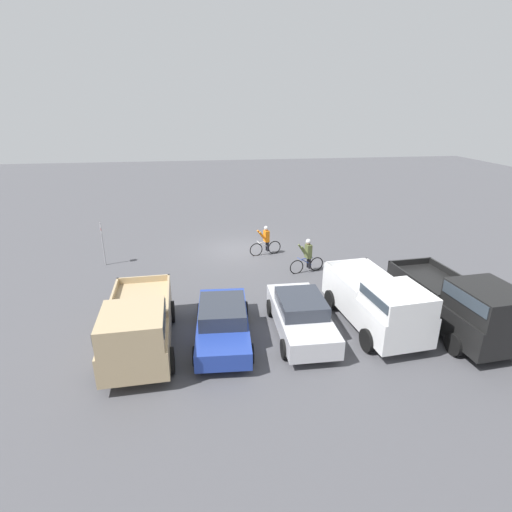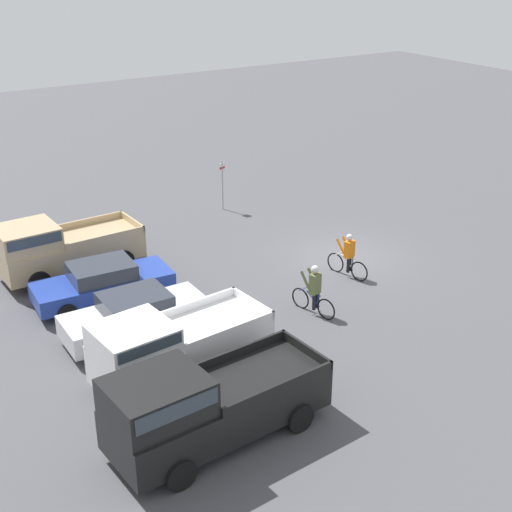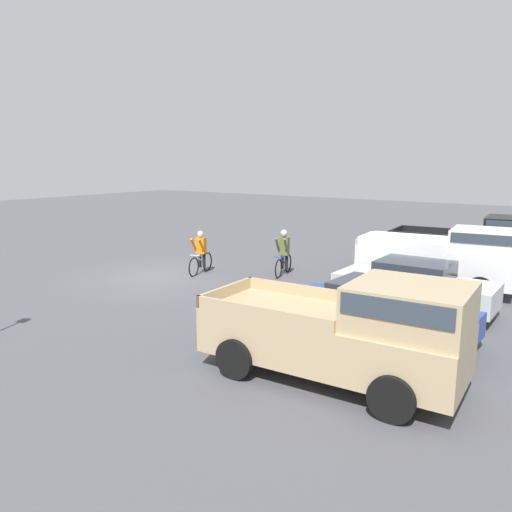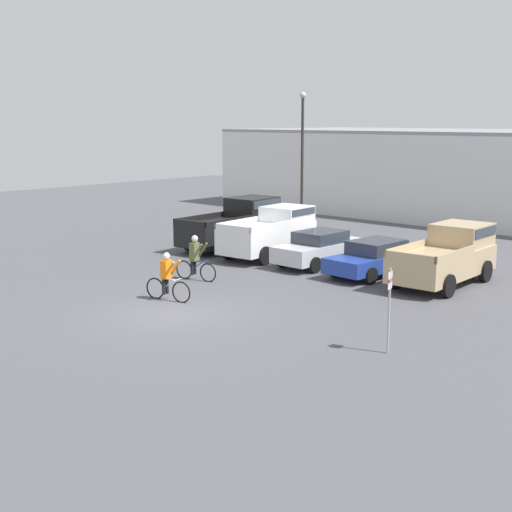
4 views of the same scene
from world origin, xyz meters
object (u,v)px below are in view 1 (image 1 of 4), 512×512
Objects in this scene: fire_lane_sign at (102,240)px; pickup_truck_1 at (378,302)px; sedan_1 at (223,321)px; pickup_truck_0 at (460,303)px; cyclist_0 at (266,241)px; sedan_0 at (301,315)px; pickup_truck_2 at (138,325)px; cyclist_1 at (307,256)px.

pickup_truck_1 is at bearing 144.36° from fire_lane_sign.
sedan_1 is 9.71m from fire_lane_sign.
pickup_truck_0 reaches higher than cyclist_0.
sedan_1 is 2.60× the size of cyclist_0.
sedan_0 is 0.86× the size of pickup_truck_2.
cyclist_1 reaches higher than sedan_0.
sedan_1 is at bearing -168.62° from pickup_truck_2.
fire_lane_sign reaches higher than pickup_truck_1.
cyclist_0 is at bearing -58.41° from pickup_truck_0.
sedan_1 is 7.12m from cyclist_1.
cyclist_0 is (-2.91, -8.23, 0.11)m from sedan_1.
sedan_0 is at bearing 179.62° from sedan_1.
cyclist_0 is at bearing -122.92° from pickup_truck_2.
pickup_truck_1 is at bearing 177.21° from sedan_0.
cyclist_0 reaches higher than sedan_0.
pickup_truck_1 reaches higher than cyclist_0.
sedan_1 is (8.44, -0.75, -0.47)m from pickup_truck_0.
pickup_truck_1 is 13.83m from fire_lane_sign.
cyclist_0 is (-0.11, -8.25, 0.07)m from sedan_0.
pickup_truck_1 is at bearing 107.97° from cyclist_0.
cyclist_1 is (-1.62, 2.75, 0.06)m from cyclist_0.
pickup_truck_0 is 7.36m from cyclist_1.
pickup_truck_1 is 1.08× the size of sedan_1.
sedan_1 is at bearing -5.09° from pickup_truck_0.
pickup_truck_1 is 2.81× the size of cyclist_0.
pickup_truck_1 is 2.23× the size of fire_lane_sign.
cyclist_1 is at bearing -129.57° from sedan_1.
pickup_truck_2 is at bearing 57.08° from cyclist_0.
pickup_truck_0 reaches higher than sedan_0.
cyclist_1 is at bearing -140.43° from pickup_truck_2.
cyclist_0 is 8.54m from fire_lane_sign.
pickup_truck_0 is at bearing 174.91° from sedan_1.
pickup_truck_2 reaches higher than cyclist_1.
fire_lane_sign is (10.13, -2.42, 0.51)m from cyclist_1.
pickup_truck_1 reaches higher than sedan_0.
pickup_truck_0 reaches higher than fire_lane_sign.
cyclist_1 is at bearing -107.46° from sedan_0.
pickup_truck_2 is (2.78, 0.56, 0.41)m from sedan_1.
sedan_1 is 2.61× the size of cyclist_1.
fire_lane_sign is (14.04, -8.65, 0.21)m from pickup_truck_0.
sedan_0 is 5.62m from pickup_truck_2.
pickup_truck_0 is 1.12× the size of pickup_truck_1.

